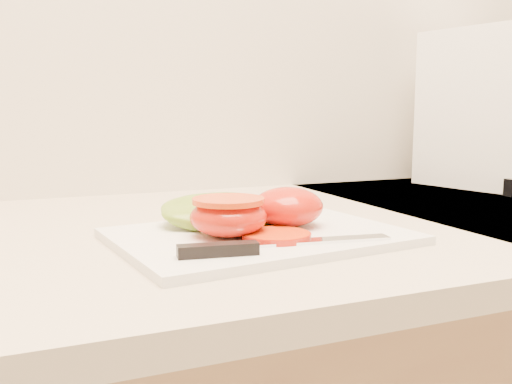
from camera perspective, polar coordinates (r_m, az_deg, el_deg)
name	(u,v)px	position (r m, az deg, el deg)	size (l,w,h in m)	color
cutting_board	(259,236)	(0.65, 0.34, -4.45)	(0.32, 0.23, 0.01)	white
tomato_half_dome	(288,207)	(0.68, 3.17, -1.47)	(0.09, 0.09, 0.05)	red
tomato_half_cut	(228,215)	(0.63, -2.77, -2.34)	(0.09, 0.09, 0.04)	red
tomato_slice_0	(276,236)	(0.62, 2.05, -4.39)	(0.07, 0.07, 0.01)	#EB5914
lettuce_leaf_0	(223,211)	(0.70, -3.30, -1.93)	(0.16, 0.11, 0.03)	olive
lettuce_leaf_1	(250,211)	(0.72, -0.62, -1.92)	(0.10, 0.07, 0.02)	olive
knife	(259,246)	(0.57, 0.32, -5.42)	(0.24, 0.05, 0.01)	silver
appliance	(500,109)	(1.21, 23.20, 7.63)	(0.20, 0.25, 0.30)	white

